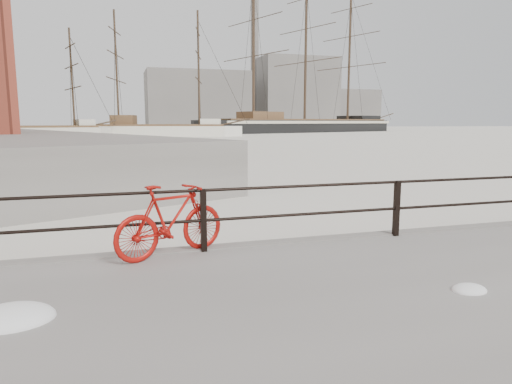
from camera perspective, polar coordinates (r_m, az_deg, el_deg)
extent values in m
plane|color=white|center=(8.87, 16.37, -7.21)|extent=(400.00, 400.00, 0.00)
imported|color=#A9100B|center=(7.06, -10.59, -3.47)|extent=(1.80, 1.01, 1.12)
ellipsoid|color=white|center=(5.48, -28.40, -12.41)|extent=(0.88, 0.69, 0.31)
ellipsoid|color=white|center=(6.24, 25.14, -10.40)|extent=(0.44, 0.35, 0.16)
cube|color=gray|center=(149.33, -7.31, 11.23)|extent=(32.00, 18.00, 18.00)
cube|color=gray|center=(163.71, 4.81, 12.10)|extent=(26.00, 20.00, 24.00)
cube|color=gray|center=(177.63, 11.22, 10.09)|extent=(20.00, 16.00, 14.00)
cylinder|color=gray|center=(165.09, -0.16, 15.59)|extent=(2.80, 2.80, 44.00)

